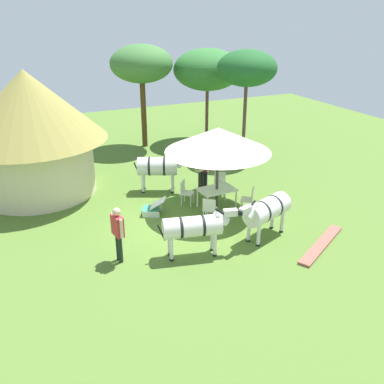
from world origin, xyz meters
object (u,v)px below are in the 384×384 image
Objects in this scene: thatched_hut at (31,126)px; zebra_by_umbrella at (266,210)px; striped_lounge_chair at (154,208)px; acacia_tree_far_lawn at (141,64)px; standing_watcher at (118,230)px; patio_chair_near_hut at (210,208)px; patio_dining_table at (217,191)px; guest_beside_umbrella at (206,167)px; acacia_tree_left_background at (247,68)px; guest_behind_table at (201,166)px; zebra_nearest_camera at (194,227)px; zebra_toward_hut at (159,167)px; patio_chair_east_end at (185,191)px; acacia_tree_right_background at (208,70)px; patio_chair_west_end at (220,182)px; shade_umbrella at (218,140)px; patio_chair_near_lawn at (249,198)px.

zebra_by_umbrella is (6.06, -6.75, -1.70)m from thatched_hut.
acacia_tree_far_lawn is (2.33, 7.82, 3.91)m from striped_lounge_chair.
thatched_hut reaches higher than standing_watcher.
acacia_tree_far_lawn is at bearing 124.03° from patio_chair_near_hut.
guest_beside_umbrella reaches higher than patio_dining_table.
guest_beside_umbrella is 0.31× the size of acacia_tree_left_background.
patio_chair_near_hut is 2.79m from guest_behind_table.
guest_behind_table is at bearing 120.78° from standing_watcher.
patio_chair_near_hut is at bearing 154.44° from zebra_nearest_camera.
standing_watcher is at bearing -8.88° from zebra_toward_hut.
zebra_by_umbrella is at bearing 104.10° from zebra_nearest_camera.
guest_behind_table reaches higher than zebra_by_umbrella.
patio_chair_east_end is 0.18× the size of acacia_tree_far_lawn.
zebra_nearest_camera is 0.46× the size of acacia_tree_left_background.
zebra_toward_hut is 6.86m from acacia_tree_far_lawn.
patio_chair_near_hut is 10.20m from acacia_tree_right_background.
guest_beside_umbrella is (0.41, 1.76, 0.29)m from patio_dining_table.
patio_chair_west_end is 0.53× the size of standing_watcher.
acacia_tree_right_background reaches higher than striped_lounge_chair.
acacia_tree_right_background reaches higher than zebra_nearest_camera.
acacia_tree_left_background reaches higher than patio_dining_table.
zebra_by_umbrella is at bearing -81.71° from patio_dining_table.
zebra_toward_hut is at bearing 78.43° from guest_beside_umbrella.
patio_chair_near_hut is 2.04m from zebra_by_umbrella.
standing_watcher is (1.50, -6.19, -1.64)m from thatched_hut.
shade_umbrella is 0.72× the size of acacia_tree_far_lawn.
guest_behind_table is at bearing 56.48° from patio_chair_near_lawn.
acacia_tree_far_lawn reaches higher than patio_chair_west_end.
patio_chair_east_end is at bearing -46.46° from striped_lounge_chair.
acacia_tree_left_background is (8.06, 6.66, 3.17)m from standing_watcher.
zebra_toward_hut is (-0.60, 3.24, 0.51)m from patio_chair_near_hut.
patio_chair_east_end is 1.69m from zebra_toward_hut.
standing_watcher is 0.82× the size of zebra_toward_hut.
acacia_tree_left_background reaches higher than shade_umbrella.
acacia_tree_far_lawn reaches higher than zebra_toward_hut.
patio_chair_near_lawn is 0.41× the size of zebra_by_umbrella.
patio_chair_east_end is 0.39× the size of zebra_nearest_camera.
zebra_nearest_camera is (-2.10, -2.60, -1.64)m from shade_umbrella.
shade_umbrella is 0.74× the size of acacia_tree_left_background.
zebra_nearest_camera is 12.12m from acacia_tree_right_background.
guest_beside_umbrella reaches higher than striped_lounge_chair.
thatched_hut reaches higher than zebra_nearest_camera.
shade_umbrella reaches higher than patio_chair_near_lawn.
patio_chair_east_end is at bearing 40.46° from zebra_toward_hut.
patio_chair_west_end is 3.60m from zebra_by_umbrella.
patio_chair_near_hut is 3.33m from zebra_toward_hut.
guest_behind_table reaches higher than patio_chair_west_end.
guest_beside_umbrella is 7.26m from acacia_tree_far_lawn.
acacia_tree_left_background is 1.04× the size of acacia_tree_right_background.
zebra_toward_hut is 0.41× the size of acacia_tree_left_background.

